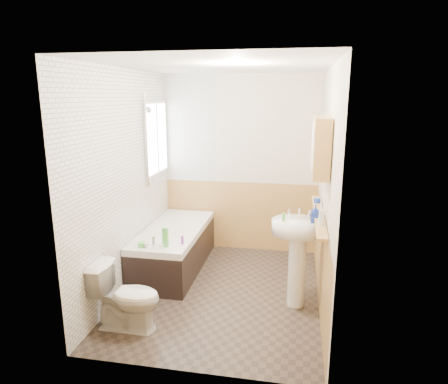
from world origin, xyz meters
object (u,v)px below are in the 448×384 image
(bathtub, at_px, (174,247))
(medicine_cabinet, at_px, (321,147))
(pine_shelf, at_px, (319,215))
(sink, at_px, (298,245))
(toilet, at_px, (127,297))

(bathtub, bearing_deg, medicine_cabinet, -23.42)
(medicine_cabinet, bearing_deg, pine_shelf, 80.85)
(bathtub, height_order, sink, sink)
(pine_shelf, bearing_deg, sink, -155.11)
(medicine_cabinet, bearing_deg, toilet, -159.49)
(sink, height_order, pine_shelf, sink)
(toilet, bearing_deg, medicine_cabinet, -68.84)
(toilet, bearing_deg, sink, -64.44)
(medicine_cabinet, bearing_deg, bathtub, 156.58)
(sink, bearing_deg, pine_shelf, 11.88)
(bathtub, height_order, toilet, bathtub)
(bathtub, distance_m, sink, 1.75)
(bathtub, xyz_separation_m, pine_shelf, (1.77, -0.58, 0.71))
(toilet, distance_m, pine_shelf, 2.10)
(bathtub, relative_size, pine_shelf, 1.08)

